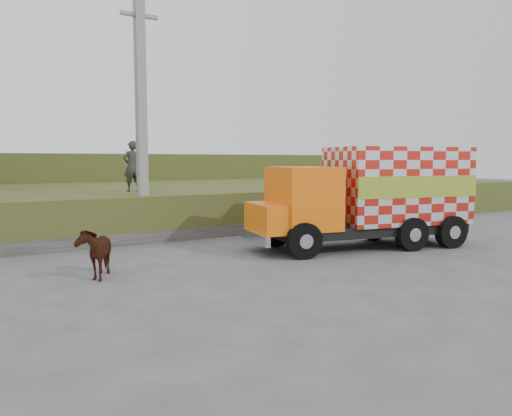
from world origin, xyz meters
TOP-DOWN VIEW (x-y plane):
  - ground at (0.00, 0.00)m, footprint 120.00×120.00m
  - embankment at (0.00, 10.00)m, footprint 40.00×12.00m
  - embankment_far at (0.00, 22.00)m, footprint 40.00×12.00m
  - retaining_strip at (-2.00, 4.20)m, footprint 16.00×0.50m
  - utility_pole at (-1.00, 4.60)m, footprint 1.20×0.30m
  - cargo_truck at (4.56, -0.11)m, footprint 7.13×3.58m
  - cow at (-3.67, 0.33)m, footprint 1.15×1.53m
  - pedestrian at (-0.59, 6.85)m, footprint 0.68×0.45m

SIDE VIEW (x-z plane):
  - ground at x=0.00m, z-range 0.00..0.00m
  - retaining_strip at x=-2.00m, z-range 0.00..0.40m
  - cow at x=-3.67m, z-range 0.00..1.18m
  - embankment at x=0.00m, z-range 0.00..1.50m
  - embankment_far at x=0.00m, z-range 0.00..3.00m
  - cargo_truck at x=4.56m, z-range 0.05..3.09m
  - pedestrian at x=-0.59m, z-range 1.50..3.36m
  - utility_pole at x=-1.00m, z-range 0.08..8.07m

